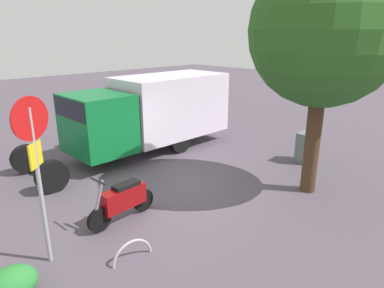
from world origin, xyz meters
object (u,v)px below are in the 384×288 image
Objects in this scene: street_tree at (325,32)px; utility_cabinet at (306,147)px; box_truck_near at (150,110)px; motorcycle at (123,199)px; stop_sign at (36,157)px; bike_rack_hoop at (133,259)px.

utility_cabinet is at bearing -149.49° from street_tree.
box_truck_near is 5.17m from motorcycle.
box_truck_near is 5.60m from utility_cabinet.
motorcycle is 6.24m from street_tree.
motorcycle is 0.57× the size of stop_sign.
utility_cabinet is at bearing -177.00° from bike_rack_hoop.
motorcycle is at bearing -170.54° from stop_sign.
box_truck_near is at bearing -144.08° from stop_sign.
utility_cabinet is (-3.01, 4.61, -1.02)m from box_truck_near.
box_truck_near is at bearing -130.57° from bike_rack_hoop.
motorcycle reaches higher than utility_cabinet.
street_tree is (-1.00, 5.79, 2.66)m from box_truck_near.
utility_cabinet is at bearing 175.35° from stop_sign.
stop_sign is 0.52× the size of street_tree.
motorcycle is 0.30× the size of street_tree.
stop_sign is at bearing -4.65° from utility_cabinet.
street_tree reaches higher than stop_sign.
street_tree is at bearing 99.34° from box_truck_near.
stop_sign is at bearing -16.26° from street_tree.
stop_sign reaches higher than bike_rack_hoop.
street_tree reaches higher than utility_cabinet.
bike_rack_hoop is (-1.14, 1.07, -2.12)m from stop_sign.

